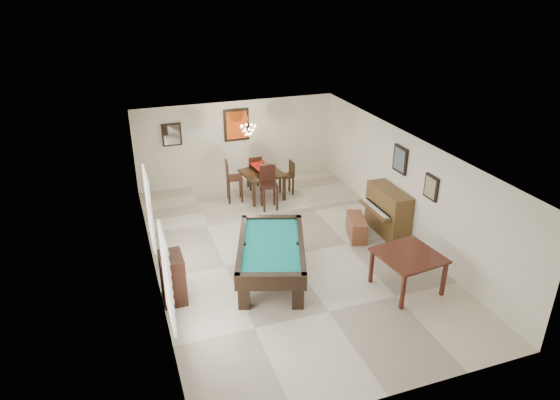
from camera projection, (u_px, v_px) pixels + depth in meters
ground_plane at (289, 255)px, 11.62m from camera, size 6.00×9.00×0.02m
wall_back at (237, 144)px, 14.93m from camera, size 6.00×0.04×2.60m
wall_front at (396, 330)px, 7.22m from camera, size 6.00×0.04×2.60m
wall_left at (151, 225)px, 10.17m from camera, size 0.04×9.00×2.60m
wall_right at (406, 187)px, 11.97m from camera, size 0.04×9.00×2.60m
ceiling at (289, 149)px, 10.53m from camera, size 6.00×9.00×0.04m
dining_step at (250, 198)px, 14.37m from camera, size 6.00×2.50×0.12m
window_left_front at (167, 278)px, 8.25m from camera, size 0.06×1.00×1.70m
window_left_rear at (149, 209)px, 10.65m from camera, size 0.06×1.00×1.70m
pool_table at (271, 261)px, 10.57m from camera, size 2.10×2.82×0.84m
square_table at (407, 271)px, 10.23m from camera, size 1.31×1.31×0.82m
upright_piano at (383, 212)px, 12.35m from camera, size 0.79×1.41×1.17m
piano_bench at (356, 227)px, 12.31m from camera, size 0.63×1.01×0.52m
apothecary_chest at (173, 278)px, 9.85m from camera, size 0.45×0.67×1.01m
dining_table at (262, 183)px, 14.10m from camera, size 1.19×1.19×0.88m
flower_vase at (262, 164)px, 13.87m from camera, size 0.15×0.15×0.24m
dining_chair_south at (269, 188)px, 13.36m from camera, size 0.48×0.48×1.19m
dining_chair_north at (254, 172)px, 14.67m from camera, size 0.39×0.39×1.03m
dining_chair_west at (234, 181)px, 13.84m from camera, size 0.49×0.49×1.19m
dining_chair_east at (286, 178)px, 14.30m from camera, size 0.37×0.37×0.98m
chandelier at (248, 127)px, 13.44m from camera, size 0.44×0.44×0.60m
back_painting at (237, 125)px, 14.64m from camera, size 0.75×0.06×0.95m
back_mirror at (172, 135)px, 14.11m from camera, size 0.55×0.06×0.65m
right_picture_upper at (400, 160)px, 11.97m from camera, size 0.06×0.55×0.65m
right_picture_lower at (431, 187)px, 10.94m from camera, size 0.06×0.45×0.55m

